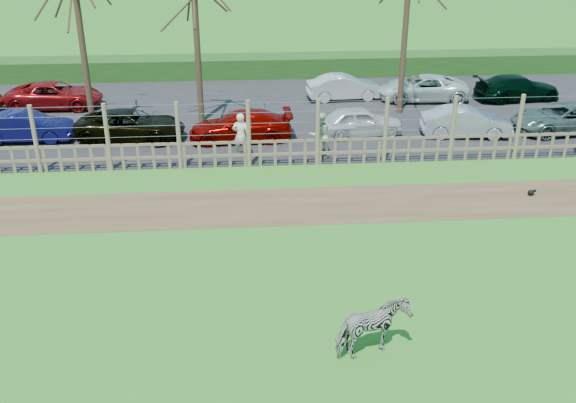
{
  "coord_description": "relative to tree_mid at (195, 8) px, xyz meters",
  "views": [
    {
      "loc": [
        -0.26,
        -13.95,
        8.81
      ],
      "look_at": [
        1.0,
        2.5,
        1.1
      ],
      "focal_mm": 40.0,
      "sensor_mm": 36.0,
      "label": 1
    }
  ],
  "objects": [
    {
      "name": "visitor_a",
      "position": [
        1.72,
        -4.62,
        -3.96
      ],
      "size": [
        0.7,
        0.53,
        1.72
      ],
      "primitive_type": "imported",
      "rotation": [
        0.0,
        0.0,
        2.95
      ],
      "color": "silver",
      "rests_on": "asphalt"
    },
    {
      "name": "hedge",
      "position": [
        2.0,
        8.0,
        -4.32
      ],
      "size": [
        46.0,
        2.0,
        1.1
      ],
      "primitive_type": "cube",
      "color": "#1E4716",
      "rests_on": "ground"
    },
    {
      "name": "car_2",
      "position": [
        -2.71,
        -2.3,
        -4.23
      ],
      "size": [
        4.5,
        2.41,
        1.2
      ],
      "primitive_type": "imported",
      "rotation": [
        0.0,
        0.0,
        1.47
      ],
      "color": "black",
      "rests_on": "asphalt"
    },
    {
      "name": "car_11",
      "position": [
        6.82,
        2.89,
        -4.23
      ],
      "size": [
        3.72,
        1.53,
        1.2
      ],
      "primitive_type": "imported",
      "rotation": [
        0.0,
        0.0,
        1.64
      ],
      "color": "silver",
      "rests_on": "asphalt"
    },
    {
      "name": "fence",
      "position": [
        2.0,
        -5.5,
        -4.06
      ],
      "size": [
        30.16,
        0.16,
        2.5
      ],
      "color": "brown",
      "rests_on": "ground"
    },
    {
      "name": "ground",
      "position": [
        2.0,
        -13.5,
        -4.87
      ],
      "size": [
        120.0,
        120.0,
        0.0
      ],
      "primitive_type": "plane",
      "color": "#51A63D",
      "rests_on": "ground"
    },
    {
      "name": "tree_mid",
      "position": [
        0.0,
        0.0,
        0.0
      ],
      "size": [
        4.8,
        4.8,
        6.83
      ],
      "color": "#3D2B1E",
      "rests_on": "ground"
    },
    {
      "name": "dirt_strip",
      "position": [
        2.0,
        -9.0,
        -4.86
      ],
      "size": [
        34.0,
        2.8,
        0.01
      ],
      "primitive_type": "cube",
      "color": "brown",
      "rests_on": "ground"
    },
    {
      "name": "car_3",
      "position": [
        1.71,
        -2.7,
        -4.23
      ],
      "size": [
        4.19,
        1.82,
        1.2
      ],
      "primitive_type": "imported",
      "rotation": [
        0.0,
        0.0,
        4.75
      ],
      "color": "#810300",
      "rests_on": "asphalt"
    },
    {
      "name": "zebra",
      "position": [
        4.36,
        -16.53,
        -4.2
      ],
      "size": [
        1.73,
        1.27,
        1.33
      ],
      "primitive_type": "imported",
      "rotation": [
        0.0,
        0.0,
        1.96
      ],
      "color": "gray",
      "rests_on": "ground"
    },
    {
      "name": "car_6",
      "position": [
        15.19,
        -2.71,
        -4.23
      ],
      "size": [
        4.47,
        2.34,
        1.2
      ],
      "primitive_type": "imported",
      "rotation": [
        0.0,
        0.0,
        4.8
      ],
      "color": "#4E6660",
      "rests_on": "asphalt"
    },
    {
      "name": "visitor_b",
      "position": [
        4.68,
        -4.8,
        -3.96
      ],
      "size": [
        0.91,
        0.75,
        1.72
      ],
      "primitive_type": "imported",
      "rotation": [
        0.0,
        0.0,
        3.27
      ],
      "color": "beige",
      "rests_on": "asphalt"
    },
    {
      "name": "car_1",
      "position": [
        -6.86,
        -2.15,
        -4.23
      ],
      "size": [
        3.65,
        1.28,
        1.2
      ],
      "primitive_type": "imported",
      "rotation": [
        0.0,
        0.0,
        1.57
      ],
      "color": "#0E0D4B",
      "rests_on": "asphalt"
    },
    {
      "name": "asphalt",
      "position": [
        2.0,
        1.0,
        -4.85
      ],
      "size": [
        44.0,
        13.0,
        0.04
      ],
      "primitive_type": "cube",
      "color": "#232326",
      "rests_on": "ground"
    },
    {
      "name": "car_5",
      "position": [
        10.95,
        -2.89,
        -4.23
      ],
      "size": [
        3.77,
        1.69,
        1.2
      ],
      "primitive_type": "imported",
      "rotation": [
        0.0,
        0.0,
        1.45
      ],
      "color": "#B7B3C6",
      "rests_on": "asphalt"
    },
    {
      "name": "car_12",
      "position": [
        10.6,
        2.46,
        -4.23
      ],
      "size": [
        4.44,
        2.26,
        1.2
      ],
      "primitive_type": "imported",
      "rotation": [
        0.0,
        0.0,
        4.65
      ],
      "color": "silver",
      "rests_on": "asphalt"
    },
    {
      "name": "car_8",
      "position": [
        -6.89,
        2.51,
        -4.23
      ],
      "size": [
        4.35,
        2.07,
        1.2
      ],
      "primitive_type": "imported",
      "rotation": [
        0.0,
        0.0,
        1.55
      ],
      "color": "maroon",
      "rests_on": "asphalt"
    },
    {
      "name": "crow",
      "position": [
        11.24,
        -8.8,
        -4.76
      ],
      "size": [
        0.28,
        0.2,
        0.22
      ],
      "color": "black",
      "rests_on": "ground"
    },
    {
      "name": "car_4",
      "position": [
        6.61,
        -2.49,
        -4.23
      ],
      "size": [
        3.65,
        1.76,
        1.2
      ],
      "primitive_type": "imported",
      "rotation": [
        0.0,
        0.0,
        1.67
      ],
      "color": "white",
      "rests_on": "asphalt"
    },
    {
      "name": "car_13",
      "position": [
        15.19,
        2.15,
        -4.23
      ],
      "size": [
        4.3,
        2.14,
        1.2
      ],
      "primitive_type": "imported",
      "rotation": [
        0.0,
        0.0,
        1.68
      ],
      "color": "black",
      "rests_on": "asphalt"
    }
  ]
}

